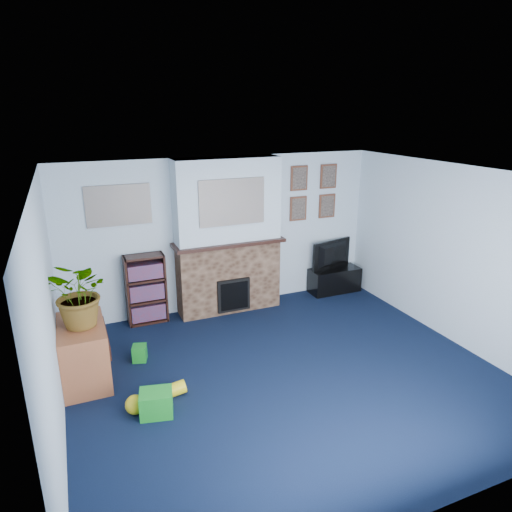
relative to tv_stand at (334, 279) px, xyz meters
name	(u,v)px	position (x,y,z in m)	size (l,w,h in m)	color
floor	(286,373)	(-1.95, -2.03, -0.23)	(5.00, 4.50, 0.01)	black
ceiling	(290,176)	(-1.95, -2.03, 2.17)	(5.00, 4.50, 0.01)	white
wall_back	(224,234)	(-1.95, 0.22, 0.97)	(5.00, 0.04, 2.40)	silver
wall_front	(431,388)	(-1.95, -4.28, 0.97)	(5.00, 0.04, 2.40)	silver
wall_left	(49,319)	(-4.45, -2.03, 0.97)	(0.04, 4.50, 2.40)	silver
wall_right	(455,255)	(0.55, -2.03, 0.97)	(0.04, 4.50, 2.40)	silver
chimney_breast	(228,238)	(-1.95, 0.02, 0.96)	(1.72, 0.50, 2.40)	brown
collage_main	(232,202)	(-1.95, -0.19, 1.55)	(1.00, 0.03, 0.68)	gray
collage_left	(118,205)	(-3.50, 0.21, 1.55)	(0.90, 0.03, 0.58)	gray
portrait_tl	(299,178)	(-0.65, 0.20, 1.77)	(0.30, 0.03, 0.40)	brown
portrait_tr	(328,176)	(-0.10, 0.20, 1.77)	(0.30, 0.03, 0.40)	brown
portrait_bl	(298,209)	(-0.65, 0.20, 1.27)	(0.30, 0.03, 0.40)	brown
portrait_br	(327,206)	(-0.10, 0.20, 1.27)	(0.30, 0.03, 0.40)	brown
tv_stand	(334,279)	(0.00, 0.00, 0.00)	(0.89, 0.37, 0.42)	black
television	(335,255)	(0.00, 0.02, 0.44)	(0.85, 0.11, 0.49)	black
bookshelf	(146,290)	(-3.23, 0.08, 0.28)	(0.58, 0.28, 1.05)	black
sideboard	(84,353)	(-4.19, -1.22, 0.12)	(0.52, 0.93, 0.72)	#995231
potted_plant	(81,293)	(-4.14, -1.27, 0.90)	(0.72, 0.63, 0.80)	#26661E
mantel_clock	(222,237)	(-2.07, -0.03, 1.00)	(0.09, 0.05, 0.13)	gold
mantel_candle	(243,234)	(-1.72, -0.03, 1.01)	(0.05, 0.05, 0.16)	#B2BFC6
mantel_teddy	(190,241)	(-2.56, -0.03, 0.99)	(0.13, 0.13, 0.13)	slate
mantel_can	(272,232)	(-1.22, -0.03, 0.99)	(0.07, 0.07, 0.13)	#198C26
green_crate	(156,403)	(-3.55, -2.19, -0.08)	(0.34, 0.27, 0.27)	#198C26
toy_ball	(135,406)	(-3.76, -2.09, -0.14)	(0.21, 0.21, 0.21)	yellow
toy_block	(140,353)	(-3.54, -1.03, -0.11)	(0.17, 0.17, 0.21)	#198C26
toy_tube	(171,391)	(-3.34, -1.94, -0.15)	(0.15, 0.15, 0.33)	yellow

